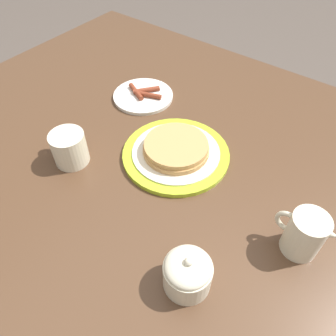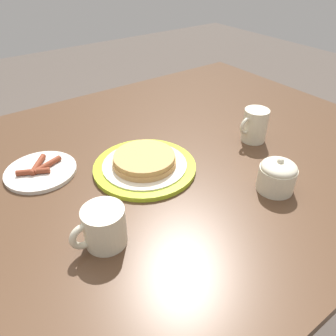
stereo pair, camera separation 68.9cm
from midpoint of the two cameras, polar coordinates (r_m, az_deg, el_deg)
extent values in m
plane|color=#51473F|center=(1.40, -14.52, -34.51)|extent=(8.00, 8.00, 0.00)
cube|color=#4C3321|center=(0.76, -22.93, -13.59)|extent=(1.49, 1.03, 0.03)
cube|color=#4C3321|center=(1.53, -0.05, -1.78)|extent=(0.07, 0.07, 0.74)
cylinder|color=#AAC628|center=(0.74, -24.35, -13.85)|extent=(0.26, 0.26, 0.01)
cylinder|color=beige|center=(0.73, -24.50, -13.43)|extent=(0.21, 0.21, 0.00)
cylinder|color=tan|center=(0.72, -24.67, -12.97)|extent=(0.16, 0.16, 0.01)
cylinder|color=tan|center=(0.72, -24.93, -12.26)|extent=(0.15, 0.15, 0.01)
cylinder|color=silver|center=(0.86, -40.91, -12.47)|extent=(0.17, 0.17, 0.01)
cylinder|color=brown|center=(0.85, -40.00, -11.53)|extent=(0.08, 0.04, 0.01)
cylinder|color=brown|center=(0.86, -42.43, -12.66)|extent=(0.08, 0.05, 0.01)
cylinder|color=brown|center=(0.87, -41.22, -11.25)|extent=(0.06, 0.07, 0.01)
cylinder|color=beige|center=(0.63, -39.22, -27.17)|extent=(0.08, 0.08, 0.08)
torus|color=beige|center=(0.64, -43.03, -27.97)|extent=(0.06, 0.01, 0.06)
cylinder|color=#472819|center=(0.60, -40.51, -25.50)|extent=(0.07, 0.07, 0.00)
cylinder|color=beige|center=(0.75, 0.76, -4.40)|extent=(0.07, 0.07, 0.09)
cone|color=beige|center=(0.74, 2.70, -1.49)|extent=(0.04, 0.03, 0.04)
torus|color=beige|center=(0.73, -1.42, -4.84)|extent=(0.05, 0.01, 0.05)
cylinder|color=beige|center=(0.61, 1.25, -19.55)|extent=(0.09, 0.09, 0.06)
ellipsoid|color=beige|center=(0.58, 1.30, -17.72)|extent=(0.08, 0.08, 0.03)
sphere|color=beige|center=(0.57, 1.32, -16.68)|extent=(0.02, 0.02, 0.02)
camera|label=1|loc=(0.34, 53.20, 31.23)|focal=35.00mm
camera|label=2|loc=(0.34, -126.80, -31.23)|focal=35.00mm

